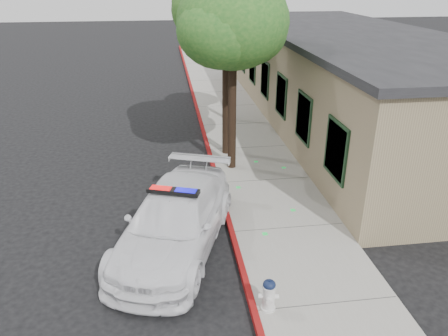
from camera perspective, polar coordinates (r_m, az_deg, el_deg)
ground at (r=11.74m, az=0.79°, el=-9.11°), size 120.00×120.00×0.00m
sidewalk at (r=14.54m, az=5.28°, el=-1.85°), size 3.20×60.00×0.15m
red_curb at (r=14.29m, az=-0.76°, el=-2.22°), size 0.14×60.00×0.16m
clapboard_building at (r=20.85m, az=15.79°, el=11.47°), size 7.30×20.89×4.24m
police_car at (r=11.01m, az=-6.54°, el=-6.94°), size 3.88×5.82×1.69m
fire_hydrant at (r=9.15m, az=5.98°, el=-16.42°), size 0.43×0.37×0.74m
street_tree_near at (r=14.16m, az=1.23°, el=18.36°), size 3.65×3.54×6.49m
street_tree_mid at (r=15.50m, az=0.37°, el=20.69°), size 3.81×3.75×7.06m
street_tree_far at (r=19.75m, az=0.68°, el=16.67°), size 2.71×2.58×4.88m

